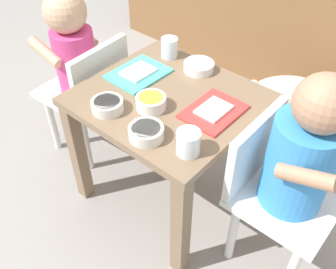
{
  "coord_description": "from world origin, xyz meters",
  "views": [
    {
      "loc": [
        0.62,
        -0.72,
        1.16
      ],
      "look_at": [
        0.0,
        0.0,
        0.3
      ],
      "focal_mm": 40.51,
      "sensor_mm": 36.0,
      "label": 1
    }
  ],
  "objects_px": {
    "water_cup_right": "(169,49)",
    "seated_child_right": "(297,160)",
    "water_cup_left": "(188,144)",
    "food_tray_right": "(214,111)",
    "veggie_bowl_far": "(199,66)",
    "food_tray_left": "(138,73)",
    "cereal_bowl_left_side": "(151,102)",
    "cereal_bowl_right_side": "(107,105)",
    "dining_table": "(168,119)",
    "veggie_bowl_near": "(146,132)",
    "seated_child_left": "(77,58)",
    "dog": "(297,97)"
  },
  "relations": [
    {
      "from": "dining_table",
      "to": "water_cup_right",
      "type": "height_order",
      "value": "water_cup_right"
    },
    {
      "from": "dog",
      "to": "food_tray_right",
      "type": "bearing_deg",
      "value": -92.56
    },
    {
      "from": "dining_table",
      "to": "cereal_bowl_right_side",
      "type": "xyz_separation_m",
      "value": [
        -0.09,
        -0.17,
        0.11
      ]
    },
    {
      "from": "seated_child_right",
      "to": "cereal_bowl_right_side",
      "type": "distance_m",
      "value": 0.55
    },
    {
      "from": "food_tray_left",
      "to": "cereal_bowl_right_side",
      "type": "height_order",
      "value": "cereal_bowl_right_side"
    },
    {
      "from": "dog",
      "to": "veggie_bowl_near",
      "type": "xyz_separation_m",
      "value": [
        -0.1,
        -0.82,
        0.29
      ]
    },
    {
      "from": "dining_table",
      "to": "cereal_bowl_right_side",
      "type": "distance_m",
      "value": 0.22
    },
    {
      "from": "food_tray_right",
      "to": "veggie_bowl_far",
      "type": "height_order",
      "value": "veggie_bowl_far"
    },
    {
      "from": "seated_child_left",
      "to": "food_tray_right",
      "type": "xyz_separation_m",
      "value": [
        0.58,
        0.05,
        0.03
      ]
    },
    {
      "from": "dog",
      "to": "water_cup_right",
      "type": "relative_size",
      "value": 6.06
    },
    {
      "from": "dog",
      "to": "food_tray_left",
      "type": "height_order",
      "value": "food_tray_left"
    },
    {
      "from": "seated_child_right",
      "to": "food_tray_right",
      "type": "relative_size",
      "value": 3.88
    },
    {
      "from": "seated_child_right",
      "to": "water_cup_left",
      "type": "xyz_separation_m",
      "value": [
        -0.23,
        -0.18,
        0.04
      ]
    },
    {
      "from": "seated_child_right",
      "to": "seated_child_left",
      "type": "bearing_deg",
      "value": -177.08
    },
    {
      "from": "dining_table",
      "to": "seated_child_left",
      "type": "relative_size",
      "value": 0.77
    },
    {
      "from": "food_tray_right",
      "to": "veggie_bowl_far",
      "type": "xyz_separation_m",
      "value": [
        -0.17,
        0.15,
        0.01
      ]
    },
    {
      "from": "seated_child_left",
      "to": "water_cup_left",
      "type": "relative_size",
      "value": 10.09
    },
    {
      "from": "food_tray_left",
      "to": "cereal_bowl_right_side",
      "type": "bearing_deg",
      "value": -71.81
    },
    {
      "from": "dining_table",
      "to": "water_cup_right",
      "type": "relative_size",
      "value": 7.59
    },
    {
      "from": "food_tray_left",
      "to": "water_cup_left",
      "type": "xyz_separation_m",
      "value": [
        0.35,
        -0.18,
        0.02
      ]
    },
    {
      "from": "seated_child_left",
      "to": "veggie_bowl_far",
      "type": "relative_size",
      "value": 6.67
    },
    {
      "from": "food_tray_left",
      "to": "cereal_bowl_left_side",
      "type": "xyz_separation_m",
      "value": [
        0.16,
        -0.1,
        0.02
      ]
    },
    {
      "from": "seated_child_left",
      "to": "dog",
      "type": "distance_m",
      "value": 0.93
    },
    {
      "from": "seated_child_right",
      "to": "water_cup_left",
      "type": "relative_size",
      "value": 10.5
    },
    {
      "from": "veggie_bowl_far",
      "to": "cereal_bowl_right_side",
      "type": "bearing_deg",
      "value": -101.69
    },
    {
      "from": "seated_child_right",
      "to": "dog",
      "type": "relative_size",
      "value": 1.69
    },
    {
      "from": "seated_child_left",
      "to": "water_cup_right",
      "type": "height_order",
      "value": "seated_child_left"
    },
    {
      "from": "food_tray_right",
      "to": "cereal_bowl_right_side",
      "type": "distance_m",
      "value": 0.31
    },
    {
      "from": "dining_table",
      "to": "food_tray_right",
      "type": "relative_size",
      "value": 2.88
    },
    {
      "from": "dog",
      "to": "food_tray_left",
      "type": "bearing_deg",
      "value": -118.72
    },
    {
      "from": "dog",
      "to": "food_tray_right",
      "type": "height_order",
      "value": "food_tray_right"
    },
    {
      "from": "dog",
      "to": "water_cup_left",
      "type": "height_order",
      "value": "water_cup_left"
    },
    {
      "from": "dog",
      "to": "food_tray_left",
      "type": "relative_size",
      "value": 2.2
    },
    {
      "from": "seated_child_right",
      "to": "food_tray_left",
      "type": "relative_size",
      "value": 3.71
    },
    {
      "from": "seated_child_left",
      "to": "seated_child_right",
      "type": "xyz_separation_m",
      "value": [
        0.85,
        0.04,
        0.01
      ]
    },
    {
      "from": "water_cup_right",
      "to": "seated_child_right",
      "type": "bearing_deg",
      "value": -15.41
    },
    {
      "from": "seated_child_left",
      "to": "veggie_bowl_near",
      "type": "distance_m",
      "value": 0.53
    },
    {
      "from": "food_tray_left",
      "to": "water_cup_right",
      "type": "height_order",
      "value": "water_cup_right"
    },
    {
      "from": "water_cup_left",
      "to": "water_cup_right",
      "type": "relative_size",
      "value": 0.97
    },
    {
      "from": "seated_child_right",
      "to": "water_cup_left",
      "type": "height_order",
      "value": "seated_child_right"
    },
    {
      "from": "food_tray_left",
      "to": "dining_table",
      "type": "bearing_deg",
      "value": -9.97
    },
    {
      "from": "water_cup_left",
      "to": "seated_child_right",
      "type": "bearing_deg",
      "value": 37.83
    },
    {
      "from": "seated_child_right",
      "to": "water_cup_right",
      "type": "relative_size",
      "value": 10.22
    },
    {
      "from": "seated_child_left",
      "to": "water_cup_left",
      "type": "height_order",
      "value": "seated_child_left"
    },
    {
      "from": "water_cup_left",
      "to": "veggie_bowl_near",
      "type": "height_order",
      "value": "water_cup_left"
    },
    {
      "from": "food_tray_right",
      "to": "dining_table",
      "type": "bearing_deg",
      "value": -170.03
    },
    {
      "from": "seated_child_left",
      "to": "dining_table",
      "type": "bearing_deg",
      "value": 2.57
    },
    {
      "from": "dog",
      "to": "veggie_bowl_near",
      "type": "height_order",
      "value": "veggie_bowl_near"
    },
    {
      "from": "seated_child_left",
      "to": "water_cup_left",
      "type": "distance_m",
      "value": 0.64
    },
    {
      "from": "food_tray_left",
      "to": "veggie_bowl_far",
      "type": "xyz_separation_m",
      "value": [
        0.14,
        0.15,
        0.01
      ]
    }
  ]
}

